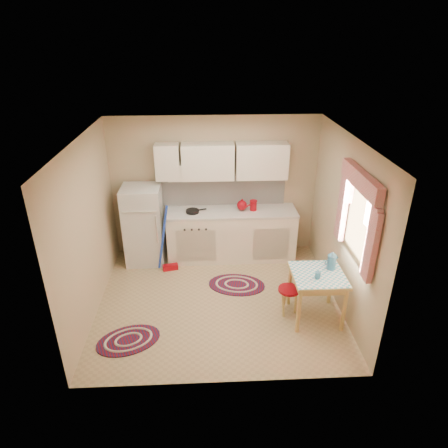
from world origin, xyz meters
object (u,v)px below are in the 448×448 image
at_px(table, 316,296).
at_px(stool, 288,301).
at_px(base_cabinets, 231,235).
at_px(fridge, 144,225).

xyz_separation_m(table, stool, (-0.36, 0.11, -0.15)).
height_order(base_cabinets, table, base_cabinets).
bearing_deg(base_cabinets, table, -58.45).
relative_size(table, stool, 1.71).
bearing_deg(fridge, table, -33.26).
xyz_separation_m(fridge, base_cabinets, (1.53, 0.05, -0.26)).
distance_m(table, stool, 0.41).
distance_m(fridge, table, 3.14).
bearing_deg(table, fridge, 146.74).
distance_m(fridge, base_cabinets, 1.55).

